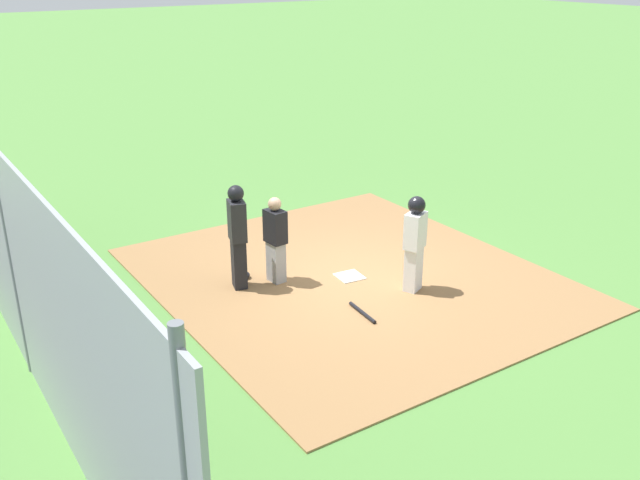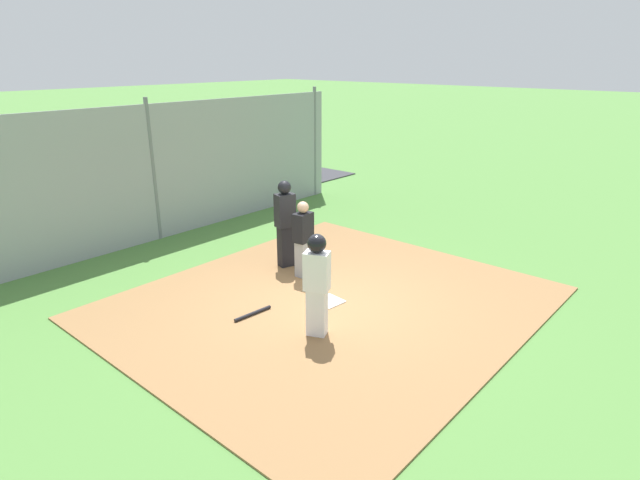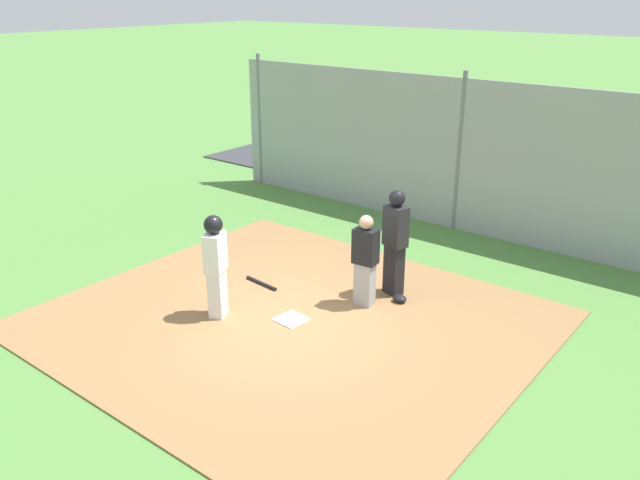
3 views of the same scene
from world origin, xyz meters
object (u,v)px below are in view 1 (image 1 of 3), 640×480
umpire (238,234)px  runner (415,237)px  home_plate (350,276)px  catcher (276,239)px  baseball_bat (362,312)px  catcher_mask (244,275)px

umpire → runner: size_ratio=1.09×
home_plate → runner: (1.01, 0.59, 0.95)m
catcher → runner: runner is taller
umpire → runner: (1.74, 2.40, -0.01)m
home_plate → baseball_bat: baseball_bat is taller
catcher → catcher_mask: size_ratio=6.42×
home_plate → runner: size_ratio=0.26×
home_plate → baseball_bat: bearing=-27.5°
runner → catcher_mask: runner is taller
catcher → catcher_mask: bearing=129.5°
baseball_bat → catcher_mask: size_ratio=3.10×
home_plate → baseball_bat: 1.41m
runner → catcher_mask: (-2.01, -2.18, -0.90)m
catcher → umpire: umpire is taller
umpire → runner: 2.96m
umpire → runner: umpire is taller
catcher_mask → catcher: bearing=45.1°
catcher_mask → runner: bearing=47.4°
catcher → umpire: bearing=161.3°
umpire → baseball_bat: umpire is taller
catcher_mask → baseball_bat: bearing=22.6°
catcher → runner: 2.37m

